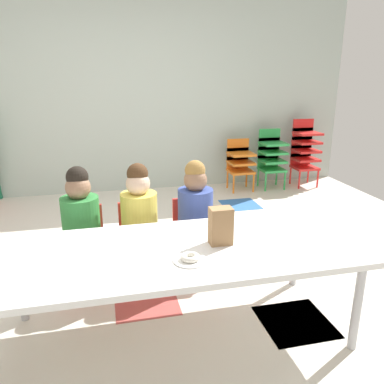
% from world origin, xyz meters
% --- Properties ---
extents(ground_plane, '(6.27, 4.70, 0.02)m').
position_xyz_m(ground_plane, '(-0.01, -0.00, -0.01)').
color(ground_plane, silver).
extents(back_wall, '(6.27, 0.10, 2.74)m').
position_xyz_m(back_wall, '(0.00, 2.35, 1.37)').
color(back_wall, '#B2C1B7').
rests_on(back_wall, ground_plane).
extents(craft_table, '(2.05, 0.84, 0.57)m').
position_xyz_m(craft_table, '(0.16, -0.83, 0.53)').
color(craft_table, white).
rests_on(craft_table, ground_plane).
extents(seated_child_near_camera, '(0.34, 0.34, 0.92)m').
position_xyz_m(seated_child_near_camera, '(-0.40, -0.18, 0.55)').
color(seated_child_near_camera, red).
rests_on(seated_child_near_camera, ground_plane).
extents(seated_child_middle_seat, '(0.34, 0.34, 0.92)m').
position_xyz_m(seated_child_middle_seat, '(0.00, -0.18, 0.55)').
color(seated_child_middle_seat, red).
rests_on(seated_child_middle_seat, ground_plane).
extents(seated_child_far_right, '(0.32, 0.31, 0.92)m').
position_xyz_m(seated_child_far_right, '(0.41, -0.18, 0.55)').
color(seated_child_far_right, red).
rests_on(seated_child_far_right, ground_plane).
extents(kid_chair_orange_stack, '(0.32, 0.30, 0.68)m').
position_xyz_m(kid_chair_orange_stack, '(1.56, 1.97, 0.40)').
color(kid_chair_orange_stack, orange).
rests_on(kid_chair_orange_stack, ground_plane).
extents(kid_chair_green_stack, '(0.32, 0.30, 0.80)m').
position_xyz_m(kid_chair_green_stack, '(2.01, 1.97, 0.46)').
color(kid_chair_green_stack, green).
rests_on(kid_chair_green_stack, ground_plane).
extents(kid_chair_red_stack, '(0.32, 0.30, 0.92)m').
position_xyz_m(kid_chair_red_stack, '(2.51, 1.97, 0.52)').
color(kid_chair_red_stack, red).
rests_on(kid_chair_red_stack, ground_plane).
extents(paper_bag_brown, '(0.13, 0.09, 0.22)m').
position_xyz_m(paper_bag_brown, '(0.41, -0.83, 0.68)').
color(paper_bag_brown, '#9E754C').
rests_on(paper_bag_brown, craft_table).
extents(paper_plate_near_edge, '(0.18, 0.18, 0.01)m').
position_xyz_m(paper_plate_near_edge, '(0.19, -1.00, 0.57)').
color(paper_plate_near_edge, white).
rests_on(paper_plate_near_edge, craft_table).
extents(donut_powdered_on_plate, '(0.10, 0.10, 0.03)m').
position_xyz_m(donut_powdered_on_plate, '(0.19, -1.00, 0.59)').
color(donut_powdered_on_plate, white).
rests_on(donut_powdered_on_plate, craft_table).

